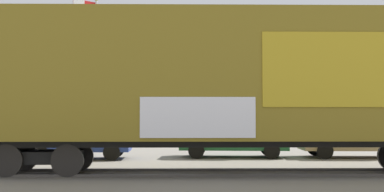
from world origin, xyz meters
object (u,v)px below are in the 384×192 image
at_px(freight_car, 238,79).
at_px(parked_car_blue, 79,138).
at_px(flagpole, 92,53).
at_px(parked_car_green, 231,136).
at_px(parked_car_tan, 359,136).

relative_size(freight_car, parked_car_blue, 4.11).
distance_m(flagpole, parked_car_blue, 7.51).
height_order(freight_car, parked_car_green, freight_car).
relative_size(freight_car, parked_car_green, 3.63).
relative_size(flagpole, parked_car_blue, 1.99).
bearing_deg(freight_car, parked_car_tan, 43.98).
xyz_separation_m(parked_car_blue, parked_car_tan, (11.39, 0.29, 0.08)).
xyz_separation_m(parked_car_green, parked_car_tan, (5.22, -0.40, 0.01)).
bearing_deg(freight_car, flagpole, 118.82).
bearing_deg(parked_car_blue, flagpole, 95.03).
bearing_deg(freight_car, parked_car_green, 85.56).
height_order(freight_car, parked_car_tan, freight_car).
height_order(flagpole, parked_car_blue, flagpole).
relative_size(parked_car_blue, parked_car_green, 0.88).
distance_m(parked_car_blue, parked_car_tan, 11.40).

